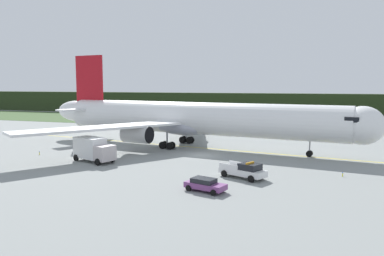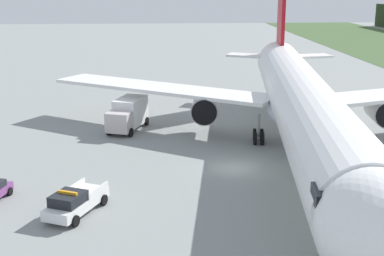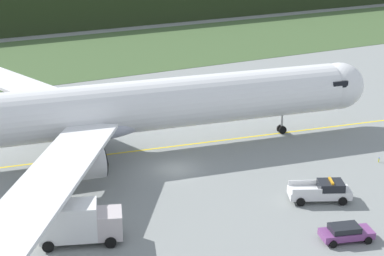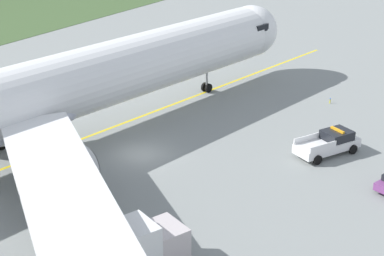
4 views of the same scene
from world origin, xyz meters
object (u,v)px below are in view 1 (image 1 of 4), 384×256
Objects in this scene: ops_pickup_truck at (244,170)px; staff_car at (205,184)px; airliner at (191,119)px; catering_truck at (93,149)px.

staff_car is at bearing -112.04° from ops_pickup_truck.
ops_pickup_truck is at bearing -55.67° from airliner.
ops_pickup_truck is 0.85× the size of catering_truck.
staff_car is at bearing -25.85° from catering_truck.
airliner is 18.34m from catering_truck.
ops_pickup_truck is (12.58, -18.42, -3.89)m from airliner.
ops_pickup_truck is 21.38m from catering_truck.
catering_truck is at bearing 173.20° from ops_pickup_truck.
catering_truck reaches higher than ops_pickup_truck.
ops_pickup_truck is 1.31× the size of staff_car.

